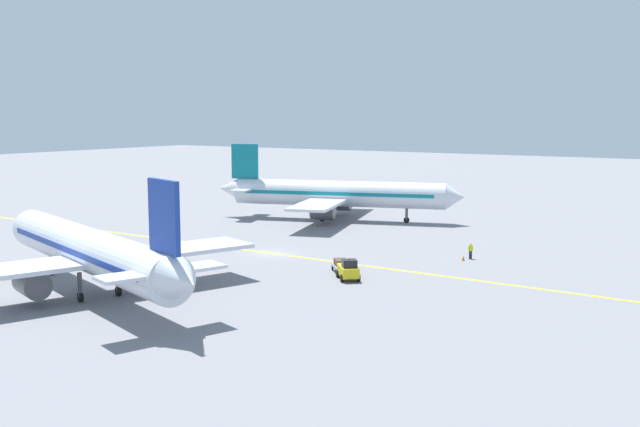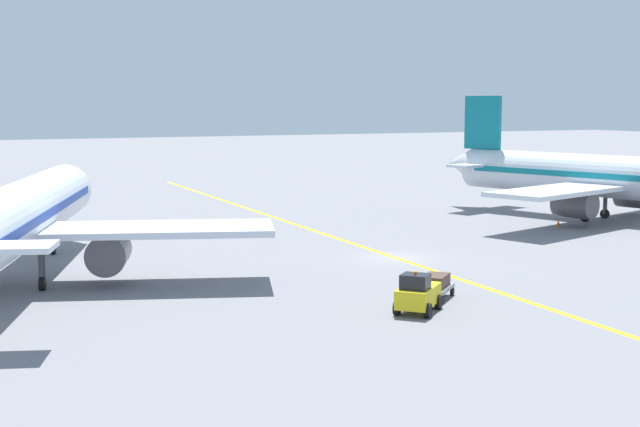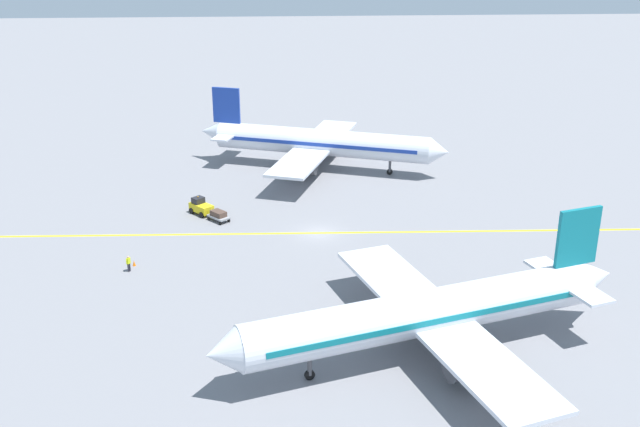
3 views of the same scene
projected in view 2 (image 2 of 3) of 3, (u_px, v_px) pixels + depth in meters
name	position (u px, v px, depth m)	size (l,w,h in m)	color
ground_plane	(396.00, 258.00, 57.59)	(400.00, 400.00, 0.00)	slate
apron_yellow_centreline	(396.00, 258.00, 57.59)	(0.40, 120.00, 0.01)	yellow
airplane_at_gate	(16.00, 219.00, 48.57)	(28.14, 34.47, 10.60)	silver
airplane_adjacent_stand	(614.00, 178.00, 74.44)	(28.26, 34.72, 10.60)	silver
baggage_tug_white	(418.00, 294.00, 42.57)	(3.23, 3.13, 2.11)	gold
baggage_cart_trailing	(435.00, 284.00, 45.62)	(2.86, 2.79, 1.24)	gray
traffic_cone_near_nose	(558.00, 223.00, 72.10)	(0.32, 0.32, 0.55)	orange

